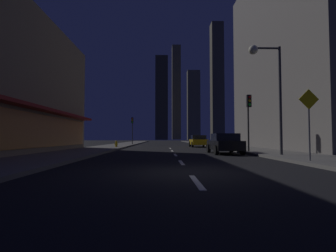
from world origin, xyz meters
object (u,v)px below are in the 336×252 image
at_px(car_parked_far, 198,141).
at_px(street_lamp_right, 266,73).
at_px(car_parked_near, 224,143).
at_px(traffic_light_far_left, 132,125).
at_px(pedestrian_crossing_sign, 309,118).
at_px(traffic_light_near_right, 249,110).
at_px(fire_hydrant_far_left, 116,144).

xyz_separation_m(car_parked_far, street_lamp_right, (1.78, -16.56, 4.33)).
distance_m(car_parked_near, traffic_light_far_left, 23.63).
bearing_deg(car_parked_near, pedestrian_crossing_sign, -74.54).
bearing_deg(pedestrian_crossing_sign, car_parked_near, 105.46).
relative_size(car_parked_far, street_lamp_right, 0.64).
height_order(traffic_light_near_right, street_lamp_right, street_lamp_right).
height_order(car_parked_far, traffic_light_far_left, traffic_light_far_left).
height_order(traffic_light_near_right, pedestrian_crossing_sign, traffic_light_near_right).
distance_m(car_parked_near, street_lamp_right, 5.71).
bearing_deg(fire_hydrant_far_left, traffic_light_far_left, 88.05).
distance_m(traffic_light_near_right, street_lamp_right, 4.04).
bearing_deg(car_parked_far, street_lamp_right, -83.86).
relative_size(car_parked_far, pedestrian_crossing_sign, 1.34).
bearing_deg(traffic_light_far_left, pedestrian_crossing_sign, -68.99).
height_order(fire_hydrant_far_left, traffic_light_near_right, traffic_light_near_right).
bearing_deg(pedestrian_crossing_sign, traffic_light_far_left, 111.01).
xyz_separation_m(traffic_light_near_right, pedestrian_crossing_sign, (0.10, -7.54, -1.18)).
height_order(fire_hydrant_far_left, traffic_light_far_left, traffic_light_far_left).
bearing_deg(street_lamp_right, traffic_light_near_right, 88.07).
relative_size(traffic_light_far_left, street_lamp_right, 0.64).
distance_m(car_parked_far, pedestrian_crossing_sign, 20.66).
relative_size(car_parked_near, pedestrian_crossing_sign, 1.34).
height_order(traffic_light_far_left, street_lamp_right, street_lamp_right).
relative_size(car_parked_near, traffic_light_near_right, 1.01).
bearing_deg(traffic_light_near_right, car_parked_far, 98.33).
relative_size(traffic_light_near_right, street_lamp_right, 0.64).
distance_m(car_parked_near, fire_hydrant_far_left, 13.74).
xyz_separation_m(car_parked_near, fire_hydrant_far_left, (-9.50, 9.92, -0.29)).
xyz_separation_m(car_parked_far, pedestrian_crossing_sign, (2.00, -20.52, 1.28)).
xyz_separation_m(car_parked_near, pedestrian_crossing_sign, (2.00, -7.23, 1.28)).
xyz_separation_m(car_parked_near, car_parked_far, (0.00, 13.29, 0.00)).
bearing_deg(pedestrian_crossing_sign, street_lamp_right, 93.18).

